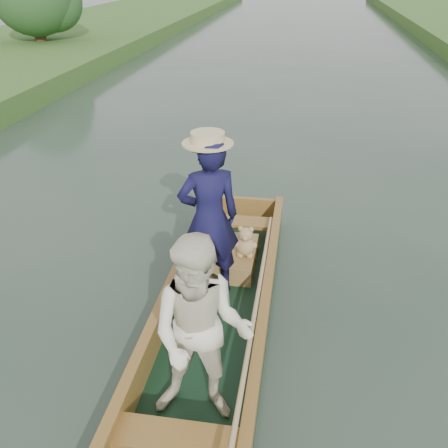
# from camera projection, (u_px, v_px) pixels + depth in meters

# --- Properties ---
(ground) EXTENTS (120.00, 120.00, 0.00)m
(ground) POSITION_uv_depth(u_px,v_px,m) (215.00, 330.00, 5.25)
(ground) COLOR #283D30
(ground) RESTS_ON ground
(trees_far) EXTENTS (22.73, 16.40, 4.56)m
(trees_far) POSITION_uv_depth(u_px,v_px,m) (426.00, 5.00, 11.47)
(trees_far) COLOR #47331E
(trees_far) RESTS_ON ground
(punt) EXTENTS (1.12, 5.00, 1.93)m
(punt) POSITION_uv_depth(u_px,v_px,m) (211.00, 290.00, 4.81)
(punt) COLOR black
(punt) RESTS_ON ground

